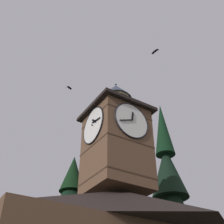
% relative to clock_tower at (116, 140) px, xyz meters
% --- Properties ---
extents(clock_tower, '(4.46, 4.46, 9.28)m').
position_rel_clock_tower_xyz_m(clock_tower, '(0.00, 0.00, 0.00)').
color(clock_tower, brown).
rests_on(clock_tower, building_main).
extents(flying_bird_high, '(0.30, 0.76, 0.15)m').
position_rel_clock_tower_xyz_m(flying_bird_high, '(-2.99, 1.89, 9.13)').
color(flying_bird_high, black).
extents(flying_bird_low, '(0.53, 0.33, 0.14)m').
position_rel_clock_tower_xyz_m(flying_bird_low, '(2.57, -3.58, 6.32)').
color(flying_bird_low, black).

